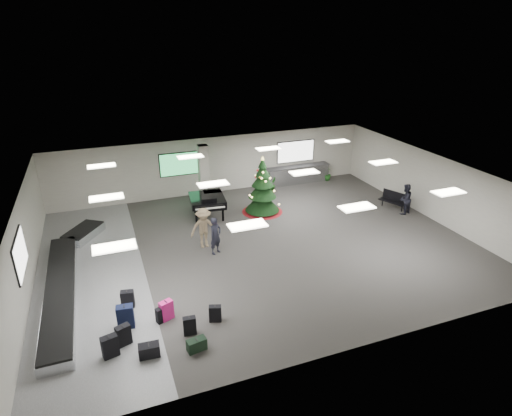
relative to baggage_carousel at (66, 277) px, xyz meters
name	(u,v)px	position (x,y,z in m)	size (l,w,h in m)	color
ground	(260,246)	(7.84, 0.08, -0.21)	(18.00, 18.00, 0.00)	#393534
room_envelope	(246,192)	(7.46, 0.75, 2.12)	(18.02, 14.02, 3.21)	#B6B1A7
baggage_carousel	(66,277)	(0.00, 0.00, 0.00)	(2.28, 9.71, 0.43)	silver
service_counter	(297,174)	(12.84, 6.73, 0.33)	(4.05, 0.65, 1.08)	silver
suitcase_0	(124,335)	(1.73, -4.27, 0.12)	(0.48, 0.37, 0.68)	black
suitcase_1	(190,326)	(3.69, -4.52, 0.09)	(0.41, 0.24, 0.63)	black
pink_suitcase	(166,310)	(3.15, -3.52, 0.12)	(0.49, 0.39, 0.69)	#E31D7F
suitcase_3	(161,315)	(2.96, -3.60, 0.05)	(0.40, 0.30, 0.54)	black
navy_suitcase	(126,317)	(1.87, -3.48, 0.19)	(0.55, 0.36, 0.82)	black
suitcase_5	(110,346)	(1.32, -4.65, 0.13)	(0.51, 0.36, 0.72)	black
green_duffel	(197,345)	(3.72, -5.30, -0.02)	(0.61, 0.38, 0.40)	black
suitcase_7	(215,314)	(4.61, -4.19, 0.07)	(0.44, 0.33, 0.59)	black
suitcase_8	(128,299)	(2.02, -2.40, 0.10)	(0.47, 0.32, 0.65)	black
black_duffel	(149,350)	(2.37, -5.06, -0.01)	(0.63, 0.38, 0.42)	black
christmas_tree	(262,193)	(9.28, 3.46, 0.81)	(2.09, 2.09, 2.98)	maroon
grand_piano	(207,200)	(6.51, 3.88, 0.66)	(1.89, 2.31, 1.22)	black
bench	(394,199)	(15.89, 1.42, 0.29)	(1.00, 1.48, 0.89)	black
traveler_a	(216,236)	(5.87, 0.15, 0.59)	(0.59, 0.39, 1.62)	black
traveler_b	(204,228)	(5.56, 0.88, 0.69)	(1.17, 0.67, 1.81)	#836E51
traveler_bench	(405,199)	(15.93, 0.68, 0.58)	(0.77, 0.60, 1.59)	black
potted_plant_left	(272,184)	(10.90, 5.98, 0.22)	(0.47, 0.38, 0.86)	#1B4616
potted_plant_right	(327,174)	(14.80, 6.53, 0.22)	(0.48, 0.48, 0.86)	#1B4616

